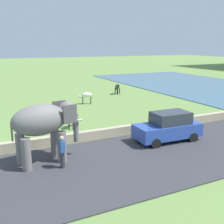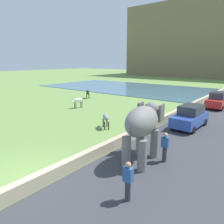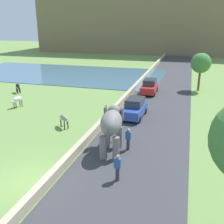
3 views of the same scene
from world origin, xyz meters
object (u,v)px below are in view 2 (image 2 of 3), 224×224
object	(u,v)px
elephant	(143,124)
person_beside_elephant	(165,147)
cow_black	(88,92)
car_red	(217,100)
person_trailing	(128,181)
cow_grey	(106,118)
cow_white	(78,101)
car_blue	(190,117)

from	to	relation	value
elephant	person_beside_elephant	distance (m)	1.63
cow_black	car_red	bearing A→B (deg)	15.07
person_trailing	cow_black	world-z (taller)	person_trailing
person_beside_elephant	elephant	bearing A→B (deg)	-152.92
person_beside_elephant	cow_grey	distance (m)	6.66
car_red	cow_white	xyz separation A→B (m)	(-12.37, -9.63, -0.06)
person_beside_elephant	person_trailing	xyz separation A→B (m)	(0.28, -3.81, 0.00)
elephant	person_beside_elephant	xyz separation A→B (m)	(1.01, 0.52, -1.16)
person_trailing	car_red	size ratio (longest dim) A/B	0.41
cow_grey	cow_white	size ratio (longest dim) A/B	0.89
elephant	car_red	distance (m)	16.51
elephant	car_blue	xyz separation A→B (m)	(0.04, 7.33, -1.14)
person_trailing	cow_white	xyz separation A→B (m)	(-13.63, 10.12, -0.04)
person_trailing	car_red	distance (m)	19.79
cow_grey	person_beside_elephant	bearing A→B (deg)	-22.88
cow_black	cow_white	size ratio (longest dim) A/B	0.86
car_blue	cow_grey	bearing A→B (deg)	-140.70
cow_grey	cow_white	xyz separation A→B (m)	(-7.22, 3.73, 0.00)
elephant	cow_white	xyz separation A→B (m)	(-12.34, 6.84, -1.20)
person_trailing	cow_white	distance (m)	16.98
car_red	cow_grey	size ratio (longest dim) A/B	3.16
car_blue	cow_black	xyz separation A→B (m)	(-16.04, 4.82, -0.06)
car_red	cow_black	xyz separation A→B (m)	(-16.04, -4.32, -0.06)
car_blue	cow_grey	world-z (taller)	car_blue
person_trailing	cow_white	world-z (taller)	person_trailing
car_red	car_blue	xyz separation A→B (m)	(0.00, -9.14, 0.00)
person_trailing	car_red	xyz separation A→B (m)	(-1.26, 19.75, 0.03)
cow_black	elephant	bearing A→B (deg)	-37.19
cow_black	cow_grey	world-z (taller)	same
person_beside_elephant	cow_white	distance (m)	14.77
car_red	cow_black	size ratio (longest dim) A/B	3.27
person_beside_elephant	cow_white	xyz separation A→B (m)	(-13.35, 6.32, -0.04)
person_beside_elephant	person_trailing	size ratio (longest dim) A/B	1.00
cow_grey	car_red	bearing A→B (deg)	68.90
car_red	cow_white	bearing A→B (deg)	-142.09
person_trailing	car_blue	bearing A→B (deg)	96.77
elephant	cow_grey	xyz separation A→B (m)	(-5.12, 3.11, -1.20)
car_red	cow_black	bearing A→B (deg)	-164.93
cow_grey	cow_white	bearing A→B (deg)	152.69
car_blue	car_red	bearing A→B (deg)	90.02
cow_black	cow_white	distance (m)	6.46
person_beside_elephant	car_red	bearing A→B (deg)	93.52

